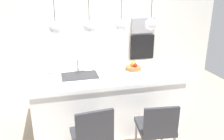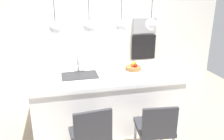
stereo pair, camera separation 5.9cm
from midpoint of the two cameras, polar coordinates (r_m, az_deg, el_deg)
The scene contains 14 objects.
floor at distance 4.07m, azimuth -0.98°, elevation -12.58°, with size 6.60×6.60×0.00m, color tan.
back_wall at distance 5.15m, azimuth -4.98°, elevation 9.73°, with size 6.00×0.10×2.60m, color silver.
kitchen_island at distance 3.86m, azimuth -1.02°, elevation -6.98°, with size 2.32×1.08×0.88m.
sink_basin at distance 3.63m, azimuth -7.48°, elevation -1.41°, with size 0.56×0.40×0.02m, color #2D2D30.
faucet at distance 3.78m, azimuth -7.92°, elevation 1.79°, with size 0.02×0.17×0.22m.
fruit_bowl at distance 3.86m, azimuth 5.75°, elevation 0.76°, with size 0.26×0.27×0.15m.
microwave at distance 5.38m, azimuth 8.27°, elevation 10.77°, with size 0.54×0.08×0.34m, color #9E9EA3.
oven at distance 5.48m, azimuth 8.02°, elevation 5.60°, with size 0.56×0.08×0.56m, color black.
chair_near at distance 2.90m, azimuth -4.61°, elevation -15.57°, with size 0.50×0.49×0.89m.
chair_middle at distance 3.12m, azimuth 11.18°, elevation -13.58°, with size 0.51×0.52×0.83m.
pendant_light_left at distance 3.42m, azimuth -13.22°, elevation 10.14°, with size 0.18×0.18×0.78m.
pendant_light_center_left at distance 3.46m, azimuth -5.11°, elevation 10.65°, with size 0.18×0.18×0.78m.
pendant_light_center_right at distance 3.55m, azimuth 2.73°, elevation 10.94°, with size 0.18×0.18×0.78m.
pendant_light_right at distance 3.71m, azimuth 10.03°, elevation 11.03°, with size 0.18×0.18×0.78m.
Camera 2 is at (-0.69, -3.39, 2.15)m, focal length 37.16 mm.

